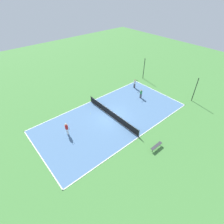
{
  "coord_description": "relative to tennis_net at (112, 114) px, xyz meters",
  "views": [
    {
      "loc": [
        14.42,
        -12.42,
        15.66
      ],
      "look_at": [
        0.0,
        0.0,
        0.9
      ],
      "focal_mm": 28.0,
      "sensor_mm": 36.0,
      "label": 1
    }
  ],
  "objects": [
    {
      "name": "tennis_ball_left_sideline",
      "position": [
        -2.58,
        -1.9,
        -0.51
      ],
      "size": [
        0.07,
        0.07,
        0.07
      ],
      "primitive_type": "sphere",
      "color": "#CCE033",
      "rests_on": "court_surface"
    },
    {
      "name": "player_coach_red",
      "position": [
        -1.07,
        -6.41,
        0.46
      ],
      "size": [
        0.96,
        0.42,
        1.72
      ],
      "rotation": [
        0.0,
        0.0,
        6.19
      ],
      "color": "white",
      "rests_on": "court_surface"
    },
    {
      "name": "bench",
      "position": [
        7.62,
        0.15,
        -0.17
      ],
      "size": [
        0.36,
        1.71,
        0.45
      ],
      "rotation": [
        0.0,
        0.0,
        1.57
      ],
      "color": "#333338",
      "rests_on": "ground_plane"
    },
    {
      "name": "fence_post_back_right",
      "position": [
        5.14,
        12.38,
        1.41
      ],
      "size": [
        0.12,
        0.12,
        3.94
      ],
      "color": "black",
      "rests_on": "ground_plane"
    },
    {
      "name": "tennis_ball_far_baseline",
      "position": [
        3.54,
        9.24,
        -0.51
      ],
      "size": [
        0.07,
        0.07,
        0.07
      ],
      "primitive_type": "sphere",
      "color": "#CCE033",
      "rests_on": "court_surface"
    },
    {
      "name": "court_surface",
      "position": [
        0.0,
        0.0,
        -0.55
      ],
      "size": [
        10.34,
        20.96,
        0.02
      ],
      "color": "#4C729E",
      "rests_on": "ground_plane"
    },
    {
      "name": "player_far_green",
      "position": [
        -0.74,
        6.78,
        0.29
      ],
      "size": [
        0.44,
        0.96,
        1.46
      ],
      "rotation": [
        0.0,
        0.0,
        4.6
      ],
      "color": "#4C4C51",
      "rests_on": "court_surface"
    },
    {
      "name": "ground_plane",
      "position": [
        0.0,
        0.0,
        -0.56
      ],
      "size": [
        80.0,
        80.0,
        0.0
      ],
      "primitive_type": "plane",
      "color": "#47843D"
    },
    {
      "name": "fence_post_back_left",
      "position": [
        -5.14,
        12.38,
        1.41
      ],
      "size": [
        0.12,
        0.12,
        3.94
      ],
      "color": "black",
      "rests_on": "ground_plane"
    },
    {
      "name": "tennis_net",
      "position": [
        0.0,
        0.0,
        0.0
      ],
      "size": [
        10.14,
        0.1,
        1.06
      ],
      "color": "black",
      "rests_on": "court_surface"
    },
    {
      "name": "player_far_white",
      "position": [
        -3.65,
        8.4,
        0.38
      ],
      "size": [
        0.41,
        0.96,
        1.61
      ],
      "rotation": [
        0.0,
        0.0,
        1.48
      ],
      "color": "#4C4C51",
      "rests_on": "court_surface"
    }
  ]
}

